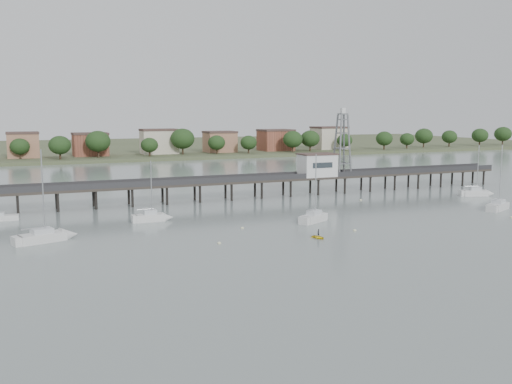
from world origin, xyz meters
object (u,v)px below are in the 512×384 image
at_px(sailboat_e, 479,193).
at_px(white_tender, 5,218).
at_px(sailboat_a, 52,236).
at_px(sailboat_c, 317,217).
at_px(pier, 213,183).
at_px(sailboat_b, 155,217).
at_px(yellow_dinghy, 318,238).
at_px(lattice_tower, 342,145).
at_px(sailboat_d, 500,206).

distance_m(sailboat_e, white_tender, 97.71).
bearing_deg(sailboat_a, sailboat_c, -20.52).
xyz_separation_m(pier, sailboat_a, (-33.94, -27.09, -3.16)).
height_order(sailboat_b, yellow_dinghy, sailboat_b).
bearing_deg(lattice_tower, sailboat_c, -127.84).
distance_m(lattice_tower, sailboat_d, 37.32).
bearing_deg(sailboat_d, sailboat_b, 142.42).
xyz_separation_m(sailboat_b, yellow_dinghy, (19.19, -22.71, -0.66)).
xyz_separation_m(sailboat_d, yellow_dinghy, (-44.94, -8.79, -0.64)).
bearing_deg(sailboat_b, sailboat_a, -152.36).
bearing_deg(lattice_tower, sailboat_b, -159.34).
height_order(sailboat_e, sailboat_c, sailboat_c).
height_order(sailboat_d, yellow_dinghy, sailboat_d).
bearing_deg(sailboat_a, lattice_tower, 4.40).
relative_size(lattice_tower, yellow_dinghy, 6.29).
height_order(sailboat_b, sailboat_c, sailboat_c).
relative_size(sailboat_a, yellow_dinghy, 5.72).
height_order(pier, sailboat_a, sailboat_a).
relative_size(sailboat_c, yellow_dinghy, 4.90).
relative_size(pier, sailboat_a, 10.64).
bearing_deg(sailboat_e, yellow_dinghy, -136.33).
height_order(sailboat_e, sailboat_d, sailboat_d).
height_order(pier, lattice_tower, lattice_tower).
height_order(pier, sailboat_d, sailboat_d).
height_order(sailboat_a, sailboat_c, sailboat_a).
bearing_deg(sailboat_b, pier, 47.77).
distance_m(sailboat_b, sailboat_d, 65.62).
relative_size(lattice_tower, sailboat_d, 1.18).
xyz_separation_m(sailboat_c, yellow_dinghy, (-6.50, -11.94, -0.65)).
relative_size(sailboat_b, yellow_dinghy, 4.41).
relative_size(pier, yellow_dinghy, 60.88).
bearing_deg(sailboat_d, sailboat_c, 149.98).
xyz_separation_m(sailboat_e, sailboat_d, (-9.44, -15.01, -0.01)).
distance_m(lattice_tower, sailboat_a, 71.60).
relative_size(sailboat_e, yellow_dinghy, 4.83).
xyz_separation_m(sailboat_b, sailboat_d, (64.13, -13.91, -0.01)).
bearing_deg(sailboat_e, sailboat_b, -159.12).
relative_size(lattice_tower, sailboat_a, 1.10).
xyz_separation_m(sailboat_e, yellow_dinghy, (-54.38, -23.81, -0.65)).
bearing_deg(sailboat_b, sailboat_e, 1.15).
bearing_deg(sailboat_a, sailboat_b, 9.25).
xyz_separation_m(sailboat_e, sailboat_c, (-47.88, -11.86, -0.00)).
bearing_deg(pier, white_tender, -169.55).
relative_size(sailboat_b, sailboat_c, 0.90).
relative_size(sailboat_e, sailboat_a, 0.84).
height_order(pier, sailboat_c, sailboat_c).
height_order(lattice_tower, sailboat_b, lattice_tower).
bearing_deg(pier, lattice_tower, 0.00).
bearing_deg(sailboat_d, yellow_dinghy, 165.73).
bearing_deg(pier, sailboat_e, -16.68).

